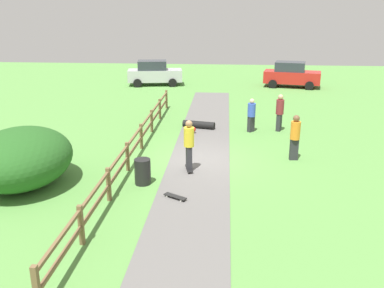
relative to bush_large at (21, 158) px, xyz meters
name	(u,v)px	position (x,y,z in m)	size (l,w,h in m)	color
ground_plane	(199,160)	(5.85, 2.91, -0.99)	(60.00, 60.00, 0.00)	#568E42
asphalt_path	(199,160)	(5.85, 2.91, -0.98)	(2.40, 28.00, 0.02)	#605E5B
wooden_fence	(135,143)	(3.25, 2.91, -0.32)	(0.12, 18.12, 1.10)	brown
bush_large	(21,158)	(0.00, 0.00, 0.00)	(3.30, 3.96, 1.98)	#23561E
trash_bin	(143,172)	(4.05, 0.44, -0.54)	(0.56, 0.56, 0.90)	black
skater_riding	(189,143)	(5.53, 1.78, 0.11)	(0.46, 0.82, 1.92)	black
skater_fallen	(198,125)	(5.49, 7.48, -0.79)	(1.67, 1.40, 0.36)	black
skateboard_loose	(175,196)	(5.31, -0.67, -0.90)	(0.79, 0.58, 0.08)	black
bystander_maroon	(280,111)	(9.49, 7.44, 0.03)	(0.50, 0.50, 1.83)	#2D2D33
bystander_blue	(251,114)	(8.10, 7.19, -0.08)	(0.54, 0.54, 1.65)	#2D2D33
bystander_orange	(295,135)	(9.60, 3.32, 0.03)	(0.40, 0.40, 1.84)	#2D2D33
parked_car_red	(291,75)	(11.82, 19.76, -0.03)	(4.45, 2.63, 1.92)	red
parked_car_silver	(154,73)	(1.18, 19.75, -0.03)	(4.41, 2.50, 1.92)	#B7B7BC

